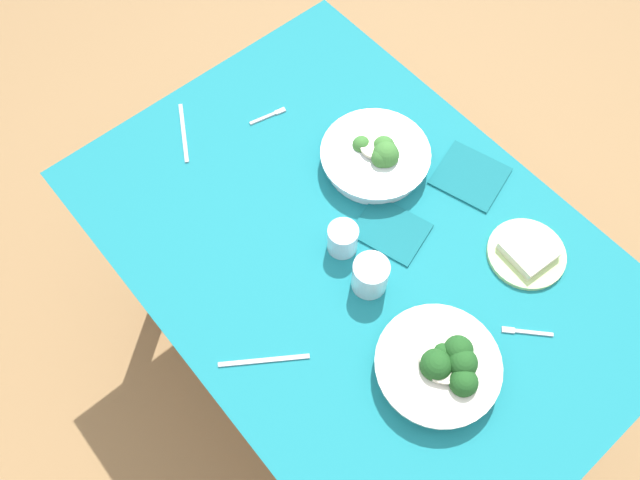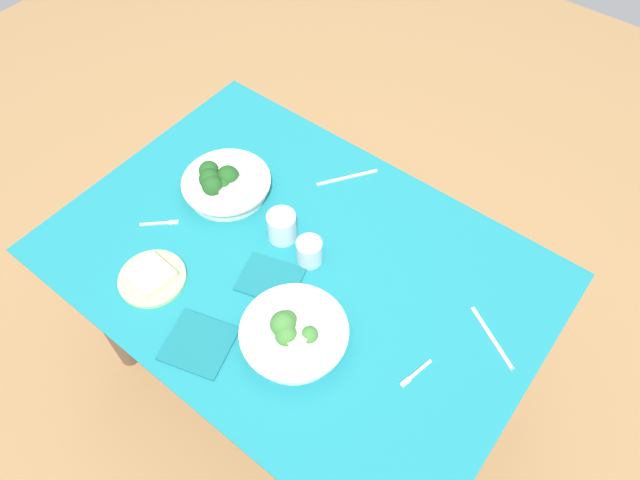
# 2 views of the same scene
# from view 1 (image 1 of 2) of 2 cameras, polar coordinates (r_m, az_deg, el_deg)

# --- Properties ---
(ground_plane) EXTENTS (6.00, 6.00, 0.00)m
(ground_plane) POSITION_cam_1_polar(r_m,az_deg,el_deg) (2.18, 2.39, -9.49)
(ground_plane) COLOR #9E7547
(dining_table) EXTENTS (1.33, 0.93, 0.75)m
(dining_table) POSITION_cam_1_polar(r_m,az_deg,el_deg) (1.60, 3.23, -2.52)
(dining_table) COLOR #197A84
(dining_table) RESTS_ON ground_plane
(broccoli_bowl_far) EXTENTS (0.27, 0.27, 0.10)m
(broccoli_bowl_far) POSITION_cam_1_polar(r_m,az_deg,el_deg) (1.58, 5.04, 7.45)
(broccoli_bowl_far) COLOR white
(broccoli_bowl_far) RESTS_ON dining_table
(broccoli_bowl_near) EXTENTS (0.26, 0.26, 0.09)m
(broccoli_bowl_near) POSITION_cam_1_polar(r_m,az_deg,el_deg) (1.37, 10.83, -11.03)
(broccoli_bowl_near) COLOR silver
(broccoli_bowl_near) RESTS_ON dining_table
(bread_side_plate) EXTENTS (0.18, 0.18, 0.04)m
(bread_side_plate) POSITION_cam_1_polar(r_m,az_deg,el_deg) (1.54, 18.09, -1.07)
(bread_side_plate) COLOR #B7D684
(bread_side_plate) RESTS_ON dining_table
(water_glass_center) EXTENTS (0.07, 0.07, 0.08)m
(water_glass_center) POSITION_cam_1_polar(r_m,az_deg,el_deg) (1.45, 2.05, 0.11)
(water_glass_center) COLOR silver
(water_glass_center) RESTS_ON dining_table
(water_glass_side) EXTENTS (0.08, 0.08, 0.09)m
(water_glass_side) POSITION_cam_1_polar(r_m,az_deg,el_deg) (1.41, 4.53, -3.20)
(water_glass_side) COLOR silver
(water_glass_side) RESTS_ON dining_table
(fork_by_far_bowl) EXTENTS (0.03, 0.10, 0.00)m
(fork_by_far_bowl) POSITION_cam_1_polar(r_m,az_deg,el_deg) (1.70, -4.56, 11.07)
(fork_by_far_bowl) COLOR #B7B7BC
(fork_by_far_bowl) RESTS_ON dining_table
(fork_by_near_bowl) EXTENTS (0.09, 0.08, 0.00)m
(fork_by_near_bowl) POSITION_cam_1_polar(r_m,az_deg,el_deg) (1.47, 17.90, -7.84)
(fork_by_near_bowl) COLOR #B7B7BC
(fork_by_near_bowl) RESTS_ON dining_table
(table_knife_left) EXTENTS (0.17, 0.10, 0.00)m
(table_knife_left) POSITION_cam_1_polar(r_m,az_deg,el_deg) (1.69, -12.13, 9.40)
(table_knife_left) COLOR #B7B7BC
(table_knife_left) RESTS_ON dining_table
(table_knife_right) EXTENTS (0.12, 0.17, 0.00)m
(table_knife_right) POSITION_cam_1_polar(r_m,az_deg,el_deg) (1.39, -5.05, -10.71)
(table_knife_right) COLOR #B7B7BC
(table_knife_right) RESTS_ON dining_table
(napkin_folded_upper) EXTENTS (0.20, 0.19, 0.01)m
(napkin_folded_upper) POSITION_cam_1_polar(r_m,az_deg,el_deg) (1.62, 13.32, 5.62)
(napkin_folded_upper) COLOR #156870
(napkin_folded_upper) RESTS_ON dining_table
(napkin_folded_lower) EXTENTS (0.19, 0.17, 0.01)m
(napkin_folded_lower) POSITION_cam_1_polar(r_m,az_deg,el_deg) (1.51, 6.37, 0.92)
(napkin_folded_lower) COLOR #156870
(napkin_folded_lower) RESTS_ON dining_table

